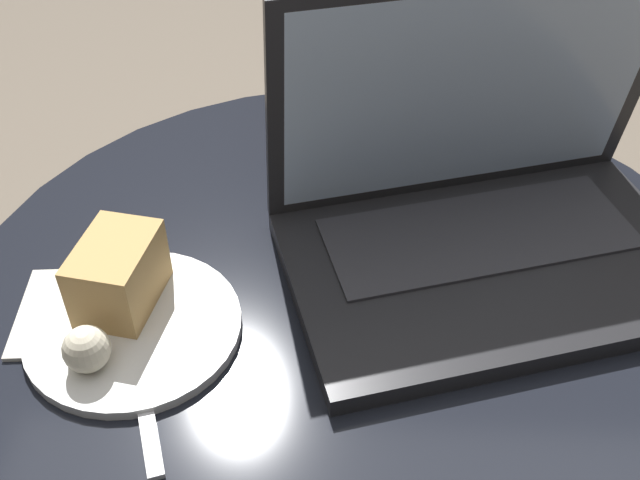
{
  "coord_description": "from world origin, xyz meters",
  "views": [
    {
      "loc": [
        -0.01,
        -0.47,
        0.98
      ],
      "look_at": [
        -0.03,
        -0.02,
        0.59
      ],
      "focal_mm": 42.0,
      "sensor_mm": 36.0,
      "label": 1
    }
  ],
  "objects": [
    {
      "name": "table",
      "position": [
        0.0,
        0.0,
        0.39
      ],
      "size": [
        0.7,
        0.7,
        0.52
      ],
      "color": "black",
      "rests_on": "ground_plane"
    },
    {
      "name": "laptop",
      "position": [
        0.11,
        0.06,
        0.57
      ],
      "size": [
        0.41,
        0.32,
        0.24
      ],
      "color": "#232326",
      "rests_on": "table"
    },
    {
      "name": "snack_plate",
      "position": [
        -0.19,
        -0.05,
        0.54
      ],
      "size": [
        0.18,
        0.18,
        0.07
      ],
      "color": "silver",
      "rests_on": "table"
    },
    {
      "name": "beer_glass",
      "position": [
        -0.03,
        0.22,
        0.64
      ],
      "size": [
        0.07,
        0.07,
        0.25
      ],
      "color": "brown",
      "rests_on": "table"
    },
    {
      "name": "napkin",
      "position": [
        -0.21,
        -0.04,
        0.52
      ],
      "size": [
        0.15,
        0.11,
        0.0
      ],
      "color": "silver",
      "rests_on": "table"
    },
    {
      "name": "fork",
      "position": [
        -0.17,
        -0.1,
        0.52
      ],
      "size": [
        0.07,
        0.16,
        0.0
      ],
      "color": "silver",
      "rests_on": "table"
    }
  ]
}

